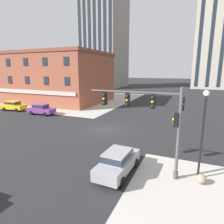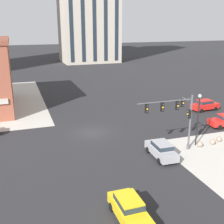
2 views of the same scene
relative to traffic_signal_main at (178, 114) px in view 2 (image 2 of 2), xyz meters
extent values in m
plane|color=#262628|center=(-7.21, 7.83, -4.10)|extent=(320.00, 320.00, 0.00)
cylinder|color=#4C4C51|center=(1.42, -0.19, -3.85)|extent=(0.32, 0.32, 0.50)
cylinder|color=#4C4C51|center=(1.42, -0.19, -1.08)|extent=(0.20, 0.20, 6.04)
cylinder|color=#4C4C51|center=(-1.66, -0.19, 1.50)|extent=(6.17, 0.12, 0.12)
cylinder|color=#4C4C51|center=(1.42, 0.71, 1.20)|extent=(0.11, 1.80, 0.11)
cube|color=black|center=(-0.29, -0.19, 0.95)|extent=(0.28, 0.28, 0.90)
sphere|color=#282828|center=(-0.29, -0.35, 1.23)|extent=(0.18, 0.18, 0.18)
sphere|color=orange|center=(-0.29, -0.35, 0.95)|extent=(0.18, 0.18, 0.18)
sphere|color=#282828|center=(-0.29, -0.35, 0.67)|extent=(0.18, 0.18, 0.18)
cube|color=black|center=(-2.00, -0.19, 0.95)|extent=(0.28, 0.28, 0.90)
sphere|color=#282828|center=(-2.00, -0.35, 1.23)|extent=(0.18, 0.18, 0.18)
sphere|color=orange|center=(-2.00, -0.35, 0.95)|extent=(0.18, 0.18, 0.18)
sphere|color=#282828|center=(-2.00, -0.35, 0.67)|extent=(0.18, 0.18, 0.18)
cube|color=black|center=(-3.72, -0.19, 0.95)|extent=(0.28, 0.28, 0.90)
sphere|color=#282828|center=(-3.72, -0.35, 1.23)|extent=(0.18, 0.18, 0.18)
sphere|color=orange|center=(-3.72, -0.35, 0.95)|extent=(0.18, 0.18, 0.18)
sphere|color=#282828|center=(-3.72, -0.35, 0.67)|extent=(0.18, 0.18, 0.18)
cube|color=black|center=(1.22, -0.19, -0.10)|extent=(0.28, 0.28, 0.90)
sphere|color=#282828|center=(1.06, -0.19, 0.18)|extent=(0.18, 0.18, 0.18)
sphere|color=orange|center=(1.06, -0.19, -0.10)|extent=(0.18, 0.18, 0.18)
sphere|color=#282828|center=(1.06, -0.19, -0.38)|extent=(0.18, 0.18, 0.18)
cube|color=black|center=(1.42, 1.51, 0.65)|extent=(0.28, 0.28, 0.90)
sphere|color=#282828|center=(1.42, 1.35, 0.93)|extent=(0.18, 0.18, 0.18)
sphere|color=orange|center=(1.42, 1.35, 0.65)|extent=(0.18, 0.18, 0.18)
sphere|color=#282828|center=(1.42, 1.35, 0.37)|extent=(0.18, 0.18, 0.18)
sphere|color=gray|center=(2.98, -0.15, -3.79)|extent=(0.62, 0.62, 0.62)
sphere|color=gray|center=(4.72, -0.04, -3.79)|extent=(0.62, 0.62, 0.62)
sphere|color=gray|center=(5.94, 0.40, -3.79)|extent=(0.62, 0.62, 0.62)
cylinder|color=black|center=(2.79, 0.42, -1.36)|extent=(0.14, 0.14, 5.49)
sphere|color=white|center=(2.79, 0.42, 1.56)|extent=(0.36, 0.36, 0.36)
cube|color=gold|center=(-9.08, -9.06, -3.40)|extent=(1.78, 4.41, 0.76)
cube|color=gold|center=(-9.08, -8.91, -2.72)|extent=(1.51, 2.12, 0.60)
cube|color=#232D38|center=(-9.08, -8.91, -2.72)|extent=(1.54, 2.21, 0.40)
cylinder|color=black|center=(-8.25, -7.69, -3.78)|extent=(0.22, 0.64, 0.64)
cylinder|color=black|center=(-9.92, -7.70, -3.78)|extent=(0.22, 0.64, 0.64)
cube|color=#99999E|center=(-2.33, -1.03, -3.40)|extent=(1.92, 4.46, 0.76)
cube|color=#99999E|center=(-2.34, -1.18, -2.72)|extent=(1.57, 2.17, 0.60)
cube|color=#232D38|center=(-2.34, -1.18, -2.72)|extent=(1.61, 2.25, 0.40)
cylinder|color=black|center=(-3.12, 0.36, -3.78)|extent=(0.24, 0.65, 0.64)
cylinder|color=black|center=(-1.45, 0.30, -3.78)|extent=(0.24, 0.65, 0.64)
cylinder|color=black|center=(-3.22, -2.36, -3.78)|extent=(0.24, 0.65, 0.64)
cylinder|color=black|center=(-1.55, -2.43, -3.78)|extent=(0.24, 0.65, 0.64)
cylinder|color=black|center=(8.59, 3.58, -3.78)|extent=(0.66, 0.27, 0.64)
cylinder|color=black|center=(8.74, 5.25, -3.78)|extent=(0.66, 0.27, 0.64)
cube|color=red|center=(12.05, 11.45, -3.40)|extent=(4.52, 2.10, 0.76)
cube|color=red|center=(11.90, 11.44, -2.72)|extent=(2.22, 1.66, 0.60)
cube|color=#232D38|center=(11.90, 11.44, -2.72)|extent=(2.31, 1.70, 0.40)
cylinder|color=black|center=(13.34, 12.39, -3.78)|extent=(0.66, 0.27, 0.64)
cylinder|color=black|center=(13.47, 10.73, -3.78)|extent=(0.66, 0.27, 0.64)
cylinder|color=black|center=(10.62, 12.18, -3.78)|extent=(0.66, 0.27, 0.64)
cylinder|color=black|center=(10.75, 10.51, -3.78)|extent=(0.66, 0.27, 0.64)
camera|label=1|loc=(2.06, -12.39, 2.91)|focal=30.69mm
camera|label=2|loc=(-15.66, -24.52, 8.96)|focal=45.99mm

